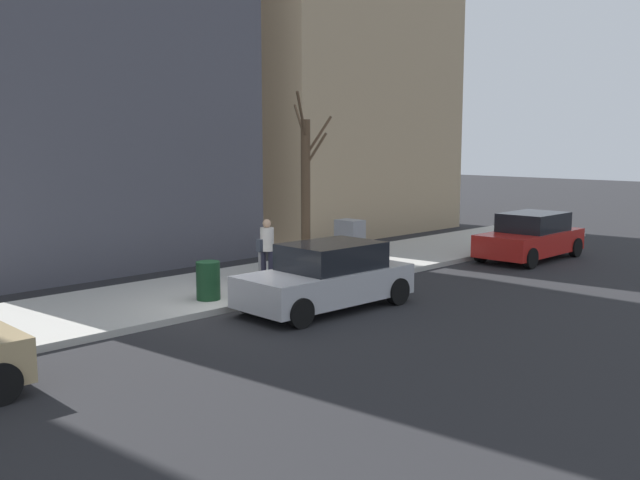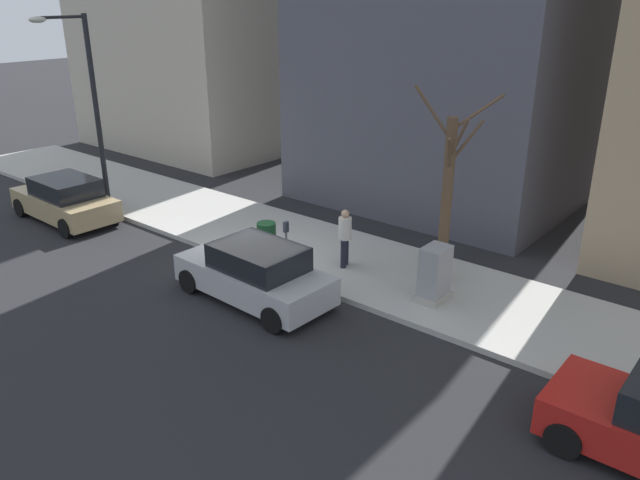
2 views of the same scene
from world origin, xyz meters
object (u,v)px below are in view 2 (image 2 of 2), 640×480
at_px(bare_tree, 448,193).
at_px(utility_box, 435,275).
at_px(parked_car_silver, 255,273).
at_px(streetlamp, 87,96).
at_px(pedestrian_near_meter, 345,235).
at_px(parked_car_tan, 65,200).
at_px(parking_meter, 286,239).
at_px(trash_bin, 267,237).

bearing_deg(bare_tree, utility_box, -158.85).
distance_m(parked_car_silver, streetlamp, 10.14).
xyz_separation_m(utility_box, pedestrian_near_meter, (0.24, 2.97, 0.24)).
distance_m(parked_car_tan, utility_box, 13.06).
distance_m(parking_meter, utility_box, 4.25).
relative_size(parked_car_tan, pedestrian_near_meter, 2.55).
xyz_separation_m(parked_car_tan, pedestrian_near_meter, (2.75, -9.85, 0.35)).
distance_m(utility_box, streetlamp, 13.50).
relative_size(parked_car_tan, parking_meter, 3.14).
distance_m(streetlamp, trash_bin, 8.46).
bearing_deg(parked_car_tan, parked_car_silver, -89.35).
bearing_deg(parking_meter, bare_tree, -59.49).
relative_size(utility_box, pedestrian_near_meter, 0.86).
bearing_deg(trash_bin, utility_box, -85.74).
height_order(parked_car_silver, pedestrian_near_meter, pedestrian_near_meter).
height_order(parking_meter, bare_tree, bare_tree).
bearing_deg(parked_car_tan, parking_meter, -77.97).
height_order(utility_box, pedestrian_near_meter, pedestrian_near_meter).
xyz_separation_m(parked_car_tan, parking_meter, (1.66, -8.66, 0.24)).
xyz_separation_m(utility_box, streetlamp, (-1.02, 13.08, 3.17)).
distance_m(parking_meter, bare_tree, 4.52).
height_order(parked_car_tan, utility_box, utility_box).
bearing_deg(bare_tree, parked_car_tan, 107.20).
relative_size(utility_box, trash_bin, 1.59).
relative_size(bare_tree, pedestrian_near_meter, 3.06).
relative_size(parking_meter, utility_box, 0.94).
bearing_deg(utility_box, pedestrian_near_meter, 85.31).
distance_m(parked_car_tan, parking_meter, 8.82).
height_order(trash_bin, pedestrian_near_meter, pedestrian_near_meter).
bearing_deg(parking_meter, streetlamp, 91.07).
bearing_deg(parked_car_silver, parked_car_tan, 91.26).
relative_size(utility_box, bare_tree, 0.28).
bearing_deg(parking_meter, pedestrian_near_meter, -47.47).
bearing_deg(streetlamp, pedestrian_near_meter, -82.89).
xyz_separation_m(parking_meter, streetlamp, (-0.17, 8.92, 3.04)).
relative_size(utility_box, streetlamp, 0.22).
distance_m(parked_car_silver, pedestrian_near_meter, 2.93).
bearing_deg(streetlamp, parked_car_tan, -170.01).
xyz_separation_m(parked_car_silver, parked_car_tan, (0.09, 9.20, 0.00)).
bearing_deg(streetlamp, utility_box, -85.55).
relative_size(streetlamp, trash_bin, 7.22).
xyz_separation_m(parking_meter, utility_box, (0.85, -4.16, -0.13)).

